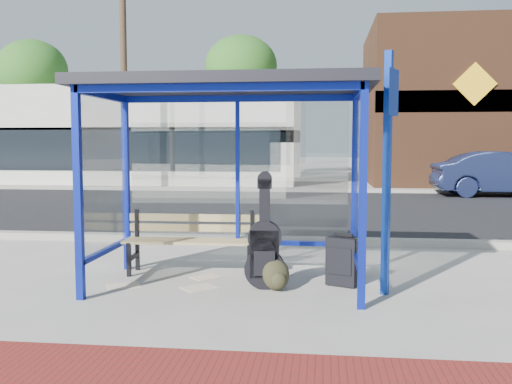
# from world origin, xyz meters

# --- Properties ---
(ground) EXTENTS (120.00, 120.00, 0.00)m
(ground) POSITION_xyz_m (0.00, 0.00, 0.00)
(ground) COLOR #B2ADA0
(ground) RESTS_ON ground
(brick_paver_strip) EXTENTS (60.00, 1.00, 0.01)m
(brick_paver_strip) POSITION_xyz_m (0.00, -2.60, 0.01)
(brick_paver_strip) COLOR maroon
(brick_paver_strip) RESTS_ON ground
(curb_near) EXTENTS (60.00, 0.25, 0.12)m
(curb_near) POSITION_xyz_m (0.00, 2.90, 0.06)
(curb_near) COLOR gray
(curb_near) RESTS_ON ground
(street_asphalt) EXTENTS (60.00, 10.00, 0.00)m
(street_asphalt) POSITION_xyz_m (0.00, 8.00, 0.00)
(street_asphalt) COLOR black
(street_asphalt) RESTS_ON ground
(curb_far) EXTENTS (60.00, 0.25, 0.12)m
(curb_far) POSITION_xyz_m (0.00, 13.10, 0.06)
(curb_far) COLOR gray
(curb_far) RESTS_ON ground
(far_sidewalk) EXTENTS (60.00, 4.00, 0.01)m
(far_sidewalk) POSITION_xyz_m (0.00, 15.00, 0.00)
(far_sidewalk) COLOR #B2ADA0
(far_sidewalk) RESTS_ON ground
(bus_shelter) EXTENTS (3.30, 1.80, 2.42)m
(bus_shelter) POSITION_xyz_m (0.00, 0.07, 2.07)
(bus_shelter) COLOR #0E1F9E
(bus_shelter) RESTS_ON ground
(storefront_white) EXTENTS (18.00, 6.04, 4.00)m
(storefront_white) POSITION_xyz_m (-9.00, 17.99, 2.00)
(storefront_white) COLOR silver
(storefront_white) RESTS_ON ground
(storefront_brown) EXTENTS (10.00, 7.08, 6.40)m
(storefront_brown) POSITION_xyz_m (8.00, 18.49, 3.20)
(storefront_brown) COLOR #59331E
(storefront_brown) RESTS_ON ground
(tree_left) EXTENTS (3.60, 3.60, 7.03)m
(tree_left) POSITION_xyz_m (-14.00, 22.00, 5.45)
(tree_left) COLOR #4C3826
(tree_left) RESTS_ON ground
(tree_mid) EXTENTS (3.60, 3.60, 7.03)m
(tree_mid) POSITION_xyz_m (-3.00, 22.00, 5.45)
(tree_mid) COLOR #4C3826
(tree_mid) RESTS_ON ground
(utility_pole_west) EXTENTS (1.60, 0.24, 8.00)m
(utility_pole_west) POSITION_xyz_m (-6.00, 13.40, 4.11)
(utility_pole_west) COLOR #4C3826
(utility_pole_west) RESTS_ON ground
(bench) EXTENTS (1.74, 0.47, 0.82)m
(bench) POSITION_xyz_m (-0.58, 0.61, 0.46)
(bench) COLOR black
(bench) RESTS_ON ground
(guitar_bag) EXTENTS (0.48, 0.17, 1.28)m
(guitar_bag) POSITION_xyz_m (0.44, -0.06, 0.47)
(guitar_bag) COLOR black
(guitar_bag) RESTS_ON ground
(suitcase) EXTENTS (0.42, 0.35, 0.63)m
(suitcase) POSITION_xyz_m (1.35, 0.19, 0.29)
(suitcase) COLOR black
(suitcase) RESTS_ON ground
(backpack) EXTENTS (0.38, 0.36, 0.38)m
(backpack) POSITION_xyz_m (0.58, -0.12, 0.18)
(backpack) COLOR black
(backpack) RESTS_ON ground
(sign_post) EXTENTS (0.18, 0.32, 2.69)m
(sign_post) POSITION_xyz_m (1.81, -0.15, 1.51)
(sign_post) COLOR navy
(sign_post) RESTS_ON ground
(newspaper_a) EXTENTS (0.47, 0.44, 0.01)m
(newspaper_a) POSITION_xyz_m (-1.24, -0.14, 0.00)
(newspaper_a) COLOR white
(newspaper_a) RESTS_ON ground
(newspaper_b) EXTENTS (0.48, 0.47, 0.01)m
(newspaper_b) POSITION_xyz_m (-0.32, -0.13, 0.00)
(newspaper_b) COLOR white
(newspaper_b) RESTS_ON ground
(newspaper_c) EXTENTS (0.44, 0.43, 0.01)m
(newspaper_c) POSITION_xyz_m (-0.36, 0.40, 0.00)
(newspaper_c) COLOR white
(newspaper_c) RESTS_ON ground
(parked_car) EXTENTS (4.35, 1.62, 1.42)m
(parked_car) POSITION_xyz_m (6.78, 12.20, 0.71)
(parked_car) COLOR #182043
(parked_car) RESTS_ON ground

